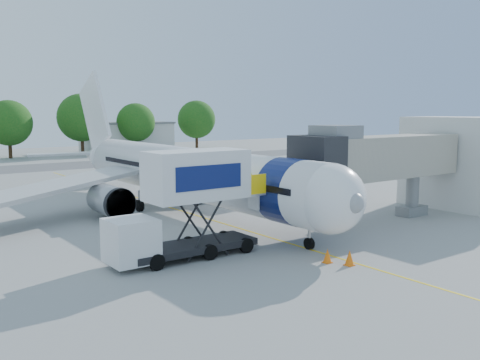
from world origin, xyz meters
TOP-DOWN VIEW (x-y plane):
  - ground at (0.00, 0.00)m, footprint 160.00×160.00m
  - guidance_line at (0.00, 0.00)m, footprint 0.15×70.00m
  - taxiway_strip at (0.00, 42.00)m, footprint 120.00×10.00m
  - aircraft at (0.00, 4.12)m, footprint 34.17×37.73m
  - jet_bridge at (7.99, -7.00)m, footprint 13.90×3.20m
  - terminal_stub at (18.50, -7.00)m, footprint 5.00×8.00m
  - catering_hiloader at (-6.27, -7.00)m, footprint 8.50×2.44m
  - ground_tug at (0.98, -16.05)m, footprint 3.66×1.90m
  - safety_cone_a at (-1.08, -11.93)m, footprint 0.45×0.45m
  - safety_cone_b at (-0.54, -12.89)m, footprint 0.48×0.48m
  - outbuilding_right at (22.00, 62.00)m, footprint 16.40×7.40m
  - tree_d at (0.66, 58.58)m, footprint 7.13×7.13m
  - tree_e at (12.30, 58.74)m, footprint 8.06×8.06m
  - tree_f at (22.00, 58.25)m, footprint 6.86×6.86m
  - tree_g at (35.35, 59.22)m, footprint 7.35×7.35m

SIDE VIEW (x-z plane):
  - ground at x=0.00m, z-range 0.00..0.00m
  - taxiway_strip at x=0.00m, z-range 0.00..0.01m
  - guidance_line at x=0.00m, z-range 0.00..0.01m
  - safety_cone_a at x=-1.08m, z-range -0.02..0.69m
  - safety_cone_b at x=-0.54m, z-range -0.02..0.74m
  - ground_tug at x=0.98m, z-range 0.04..1.50m
  - outbuilding_right at x=22.00m, z-range 0.01..5.31m
  - catering_hiloader at x=-6.27m, z-range 0.01..5.51m
  - aircraft at x=0.00m, z-range -2.73..8.62m
  - terminal_stub at x=18.50m, z-range 0.00..7.00m
  - jet_bridge at x=7.99m, z-range 1.04..7.64m
  - tree_f at x=22.00m, z-range 0.93..9.68m
  - tree_d at x=0.66m, z-range 0.97..10.06m
  - tree_g at x=35.35m, z-range 1.00..10.37m
  - tree_e at x=12.30m, z-range 1.10..11.38m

